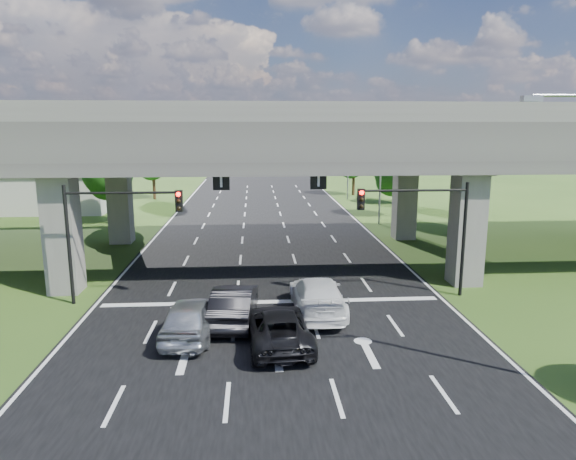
{
  "coord_description": "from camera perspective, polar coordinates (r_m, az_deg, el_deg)",
  "views": [
    {
      "loc": [
        -0.83,
        -21.3,
        8.81
      ],
      "look_at": [
        1.16,
        8.53,
        2.72
      ],
      "focal_mm": 32.0,
      "sensor_mm": 36.0,
      "label": 1
    }
  ],
  "objects": [
    {
      "name": "overpass",
      "position": [
        33.32,
        -2.42,
        9.98
      ],
      "size": [
        80.0,
        15.0,
        10.0
      ],
      "color": "#34312F",
      "rests_on": "ground"
    },
    {
      "name": "tree_left_far",
      "position": [
        64.55,
        -14.78,
        7.88
      ],
      "size": [
        4.8,
        4.8,
        8.32
      ],
      "color": "black",
      "rests_on": "ground"
    },
    {
      "name": "road",
      "position": [
        32.52,
        -2.21,
        -4.18
      ],
      "size": [
        18.0,
        120.0,
        0.03
      ],
      "primitive_type": "cube",
      "color": "black",
      "rests_on": "ground"
    },
    {
      "name": "tree_left_near",
      "position": [
        49.25,
        -19.37,
        6.22
      ],
      "size": [
        4.5,
        4.5,
        7.8
      ],
      "color": "black",
      "rests_on": "ground"
    },
    {
      "name": "car_dark",
      "position": [
        23.6,
        -6.0,
        -8.18
      ],
      "size": [
        2.21,
        5.28,
        1.7
      ],
      "primitive_type": "imported",
      "rotation": [
        0.0,
        0.0,
        3.06
      ],
      "color": "black",
      "rests_on": "road"
    },
    {
      "name": "tree_right_far",
      "position": [
        66.68,
        7.4,
        7.99
      ],
      "size": [
        4.5,
        4.5,
        7.8
      ],
      "color": "black",
      "rests_on": "ground"
    },
    {
      "name": "ground",
      "position": [
        23.06,
        -1.48,
        -10.94
      ],
      "size": [
        160.0,
        160.0,
        0.0
      ],
      "primitive_type": "plane",
      "color": "#2D4917",
      "rests_on": "ground"
    },
    {
      "name": "warehouse",
      "position": [
        62.04,
        -27.79,
        3.89
      ],
      "size": [
        20.0,
        10.0,
        4.0
      ],
      "primitive_type": "cube",
      "color": "#9E9E99",
      "rests_on": "ground"
    },
    {
      "name": "tree_right_near",
      "position": [
        51.4,
        11.94,
        6.45
      ],
      "size": [
        4.2,
        4.2,
        7.28
      ],
      "color": "black",
      "rests_on": "ground"
    },
    {
      "name": "streetlight_far",
      "position": [
        46.69,
        9.82,
        7.71
      ],
      "size": [
        3.38,
        0.25,
        10.0
      ],
      "color": "gray",
      "rests_on": "ground"
    },
    {
      "name": "signal_left",
      "position": [
        26.59,
        -18.99,
        0.87
      ],
      "size": [
        5.76,
        0.54,
        6.0
      ],
      "color": "black",
      "rests_on": "ground"
    },
    {
      "name": "car_trailing",
      "position": [
        21.22,
        -1.11,
        -10.76
      ],
      "size": [
        2.82,
        5.46,
        1.47
      ],
      "primitive_type": "imported",
      "rotation": [
        0.0,
        0.0,
        3.21
      ],
      "color": "black",
      "rests_on": "road"
    },
    {
      "name": "signal_right",
      "position": [
        27.08,
        14.89,
        1.3
      ],
      "size": [
        5.76,
        0.54,
        6.0
      ],
      "color": "black",
      "rests_on": "ground"
    },
    {
      "name": "car_white",
      "position": [
        24.63,
        3.28,
        -7.28
      ],
      "size": [
        2.41,
        5.87,
        1.7
      ],
      "primitive_type": "imported",
      "rotation": [
        0.0,
        0.0,
        3.14
      ],
      "color": "silver",
      "rests_on": "road"
    },
    {
      "name": "car_silver",
      "position": [
        22.32,
        -10.74,
        -9.51
      ],
      "size": [
        2.38,
        5.11,
        1.69
      ],
      "primitive_type": "imported",
      "rotation": [
        0.0,
        0.0,
        3.06
      ],
      "color": "silver",
      "rests_on": "road"
    },
    {
      "name": "streetlight_beyond",
      "position": [
        62.33,
        6.36,
        8.72
      ],
      "size": [
        3.38,
        0.25,
        10.0
      ],
      "color": "gray",
      "rests_on": "ground"
    },
    {
      "name": "tree_left_mid",
      "position": [
        57.79,
        -20.13,
        6.21
      ],
      "size": [
        3.91,
        3.9,
        6.76
      ],
      "color": "black",
      "rests_on": "ground"
    },
    {
      "name": "tree_right_mid",
      "position": [
        59.91,
        12.65,
        6.8
      ],
      "size": [
        3.91,
        3.9,
        6.76
      ],
      "color": "black",
      "rests_on": "ground"
    }
  ]
}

